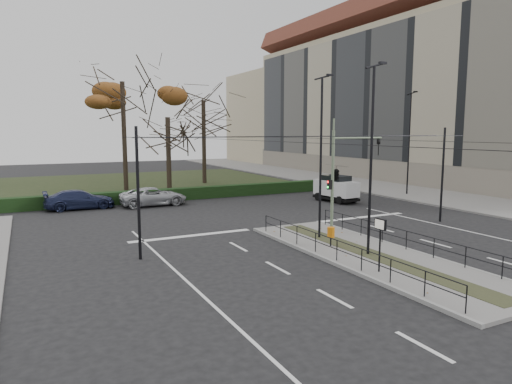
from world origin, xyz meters
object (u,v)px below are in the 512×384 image
(parked_car_third, at_px, (80,199))
(parked_car_fourth, at_px, (154,196))
(streetlamp_sidewalk, at_px, (409,142))
(traffic_light, at_px, (337,172))
(white_van, at_px, (336,188))
(streetlamp_median_far, at_px, (321,156))
(bare_tree_near, at_px, (168,123))
(bare_tree_center, at_px, (203,106))
(streetlamp_median_near, at_px, (371,159))
(litter_bin, at_px, (331,233))
(info_panel, at_px, (380,230))
(rust_tree, at_px, (122,82))

(parked_car_third, bearing_deg, parked_car_fourth, -98.95)
(streetlamp_sidewalk, relative_size, parked_car_third, 1.84)
(traffic_light, distance_m, white_van, 11.72)
(streetlamp_median_far, height_order, bare_tree_near, bare_tree_near)
(traffic_light, distance_m, bare_tree_center, 26.68)
(streetlamp_median_near, height_order, streetlamp_sidewalk, streetlamp_sidewalk)
(traffic_light, height_order, streetlamp_median_far, streetlamp_median_far)
(traffic_light, height_order, litter_bin, traffic_light)
(litter_bin, distance_m, parked_car_third, 20.43)
(traffic_light, relative_size, streetlamp_median_far, 0.66)
(parked_car_third, distance_m, parked_car_fourth, 5.41)
(info_panel, distance_m, bare_tree_center, 34.47)
(streetlamp_median_far, height_order, bare_tree_center, bare_tree_center)
(rust_tree, bearing_deg, streetlamp_median_near, -79.54)
(streetlamp_median_far, distance_m, streetlamp_sidewalk, 19.89)
(streetlamp_sidewalk, height_order, bare_tree_near, bare_tree_near)
(info_panel, height_order, rust_tree, rust_tree)
(streetlamp_sidewalk, bearing_deg, info_panel, -137.61)
(bare_tree_center, bearing_deg, traffic_light, -93.69)
(parked_car_third, bearing_deg, streetlamp_sidewalk, -101.71)
(traffic_light, bearing_deg, streetlamp_median_far, -148.15)
(litter_bin, height_order, white_van, white_van)
(streetlamp_sidewalk, xyz_separation_m, bare_tree_center, (-13.15, 16.88, 3.62))
(streetlamp_sidewalk, bearing_deg, traffic_light, -147.97)
(info_panel, xyz_separation_m, streetlamp_sidewalk, (18.17, 16.59, 2.94))
(streetlamp_median_near, bearing_deg, rust_tree, 100.46)
(litter_bin, distance_m, bare_tree_near, 23.46)
(white_van, bearing_deg, traffic_light, -126.62)
(parked_car_fourth, relative_size, rust_tree, 0.38)
(traffic_light, height_order, parked_car_fourth, traffic_light)
(parked_car_fourth, xyz_separation_m, bare_tree_near, (2.89, 5.62, 5.79))
(parked_car_fourth, height_order, rust_tree, rust_tree)
(traffic_light, distance_m, parked_car_fourth, 15.96)
(rust_tree, bearing_deg, bare_tree_center, 14.94)
(bare_tree_near, bearing_deg, parked_car_fourth, -117.24)
(streetlamp_sidewalk, xyz_separation_m, rust_tree, (-22.10, 14.49, 5.59))
(parked_car_third, distance_m, bare_tree_center, 19.61)
(info_panel, relative_size, bare_tree_near, 0.24)
(traffic_light, bearing_deg, bare_tree_center, 86.31)
(streetlamp_median_near, distance_m, bare_tree_near, 24.90)
(streetlamp_median_far, bearing_deg, white_van, 49.71)
(streetlamp_median_far, xyz_separation_m, parked_car_fourth, (-5.02, 15.32, -3.78))
(streetlamp_median_near, bearing_deg, white_van, 58.34)
(streetlamp_median_far, relative_size, bare_tree_near, 0.93)
(parked_car_fourth, relative_size, bare_tree_center, 0.43)
(parked_car_third, xyz_separation_m, rust_tree, (5.14, 8.88, 9.65))
(streetlamp_sidewalk, height_order, bare_tree_center, bare_tree_center)
(streetlamp_median_near, xyz_separation_m, white_van, (8.80, 14.27, -3.42))
(bare_tree_center, bearing_deg, streetlamp_sidewalk, -52.09)
(parked_car_fourth, height_order, bare_tree_near, bare_tree_near)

